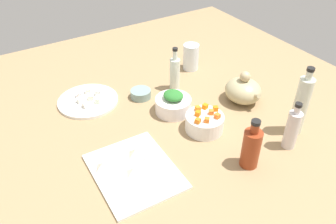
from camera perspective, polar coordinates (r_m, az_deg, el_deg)
name	(u,v)px	position (r cm, az deg, el deg)	size (l,w,h in cm)	color
tabletop	(168,125)	(138.34, 0.00, -2.16)	(190.00, 190.00, 3.00)	#987B55
cutting_board	(135,171)	(117.56, -5.52, -9.65)	(31.16, 25.59, 1.00)	white
plate_tofu	(88,101)	(152.16, -12.99, 1.80)	(25.47, 25.47, 1.20)	white
bowl_greens	(173,105)	(141.26, 0.86, 1.12)	(14.68, 14.68, 6.26)	white
bowl_carrots	(204,123)	(132.62, 6.01, -1.77)	(14.60, 14.60, 6.46)	white
bowl_small_side	(141,94)	(151.13, -4.49, 3.01)	(8.83, 8.83, 3.58)	gray
teapot	(243,90)	(149.91, 12.24, 3.52)	(17.41, 14.78, 14.15)	tan
bottle_0	(251,147)	(117.95, 13.50, -5.68)	(6.14, 6.14, 18.84)	maroon
bottle_1	(301,105)	(135.01, 20.98, 1.09)	(5.38, 5.38, 27.42)	silver
bottle_2	(292,129)	(129.19, 19.71, -2.64)	(4.75, 4.75, 18.81)	silver
bottle_3	(175,73)	(153.65, 1.12, 6.45)	(4.52, 4.52, 19.96)	silver
drinking_glass_0	(191,57)	(170.58, 3.78, 9.01)	(7.58, 7.58, 12.69)	white
carrot_cube_0	(198,108)	(132.76, 4.91, 0.60)	(1.80, 1.80, 1.80)	orange
carrot_cube_1	(211,112)	(131.33, 7.10, -0.03)	(1.80, 1.80, 1.80)	orange
carrot_cube_2	(205,106)	(134.14, 6.12, 0.94)	(1.80, 1.80, 1.80)	orange
carrot_cube_3	(198,113)	(130.17, 4.92, -0.23)	(1.80, 1.80, 1.80)	orange
carrot_cube_4	(207,120)	(127.30, 6.40, -1.31)	(1.80, 1.80, 1.80)	orange
carrot_cube_5	(217,116)	(129.74, 8.11, -0.65)	(1.80, 1.80, 1.80)	orange
carrot_cube_6	(198,121)	(126.57, 4.91, -1.46)	(1.80, 1.80, 1.80)	orange
carrot_cube_7	(215,109)	(133.39, 7.80, 0.56)	(1.80, 1.80, 1.80)	orange
chopped_greens_mound	(173,95)	(138.52, 0.88, 2.74)	(8.30, 7.57, 3.36)	#2C762D
tofu_cube_0	(98,100)	(148.41, -11.40, 1.86)	(2.20, 2.20, 2.20)	white
tofu_cube_1	(79,95)	(153.87, -14.38, 2.76)	(2.20, 2.20, 2.20)	white
tofu_cube_2	(80,100)	(150.40, -14.29, 1.92)	(2.20, 2.20, 2.20)	white
tofu_cube_3	(88,91)	(155.53, -12.99, 3.39)	(2.20, 2.20, 2.20)	#F4E9CA
tofu_cube_4	(98,92)	(153.63, -11.44, 3.17)	(2.20, 2.20, 2.20)	white
tofu_cube_5	(91,98)	(150.92, -12.58, 2.33)	(2.20, 2.20, 2.20)	white
tofu_cube_6	(85,105)	(146.97, -13.41, 1.17)	(2.20, 2.20, 2.20)	#F3E4CF
dumpling_0	(103,166)	(117.97, -10.66, -8.69)	(4.81, 4.56, 2.94)	beige
dumpling_1	(146,161)	(118.41, -3.70, -8.02)	(4.62, 4.21, 2.17)	beige
dumpling_2	(136,152)	(121.37, -5.33, -6.52)	(5.16, 4.60, 2.91)	beige
dumpling_3	(134,171)	(114.88, -5.63, -9.67)	(5.28, 4.80, 2.85)	beige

